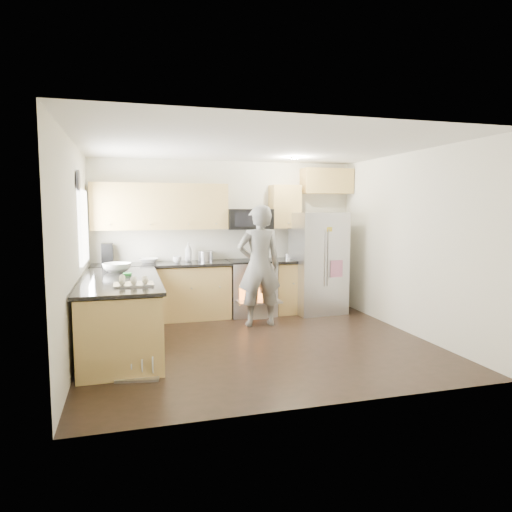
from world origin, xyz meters
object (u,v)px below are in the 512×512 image
object	(u,v)px
stove_range	(251,275)
refrigerator	(318,263)
person	(259,266)
dish_rack	(139,370)

from	to	relation	value
stove_range	refrigerator	world-z (taller)	stove_range
refrigerator	person	world-z (taller)	person
refrigerator	dish_rack	distance (m)	3.92
refrigerator	dish_rack	size ratio (longest dim) A/B	3.42
stove_range	dish_rack	xyz separation A→B (m)	(-1.92, -2.48, -0.60)
stove_range	dish_rack	distance (m)	3.19
stove_range	person	distance (m)	0.79
stove_range	dish_rack	world-z (taller)	stove_range
stove_range	dish_rack	bearing A→B (deg)	-127.75
person	dish_rack	world-z (taller)	person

